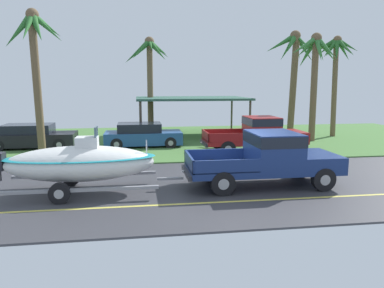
% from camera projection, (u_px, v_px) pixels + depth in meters
% --- Properties ---
extents(ground, '(36.00, 22.00, 0.11)m').
position_uv_depth(ground, '(195.00, 147.00, 21.29)').
color(ground, '#38383D').
extents(pickup_truck_towing, '(5.56, 2.15, 1.92)m').
position_uv_depth(pickup_truck_towing, '(272.00, 156.00, 12.97)').
color(pickup_truck_towing, navy).
rests_on(pickup_truck_towing, ground).
extents(boat_on_trailer, '(6.12, 2.28, 2.22)m').
position_uv_depth(boat_on_trailer, '(80.00, 163.00, 12.02)').
color(boat_on_trailer, gray).
rests_on(boat_on_trailer, ground).
extents(parked_pickup_background, '(5.53, 1.97, 1.90)m').
position_uv_depth(parked_pickup_background, '(261.00, 133.00, 19.21)').
color(parked_pickup_background, maroon).
rests_on(parked_pickup_background, ground).
extents(parked_sedan_near, '(4.63, 1.93, 1.38)m').
position_uv_depth(parked_sedan_near, '(32.00, 137.00, 20.44)').
color(parked_sedan_near, black).
rests_on(parked_sedan_near, ground).
extents(parked_sedan_far, '(4.37, 1.93, 1.38)m').
position_uv_depth(parked_sedan_far, '(142.00, 135.00, 21.03)').
color(parked_sedan_far, '#234C89').
rests_on(parked_sedan_far, ground).
extents(carport_awning, '(7.43, 5.12, 2.69)m').
position_uv_depth(carport_awning, '(191.00, 99.00, 24.91)').
color(carport_awning, '#4C4238').
rests_on(carport_awning, ground).
extents(palm_tree_near_left, '(3.12, 3.39, 6.72)m').
position_uv_depth(palm_tree_near_left, '(149.00, 62.00, 24.44)').
color(palm_tree_near_left, brown).
rests_on(palm_tree_near_left, ground).
extents(palm_tree_near_right, '(2.75, 3.17, 7.09)m').
position_uv_depth(palm_tree_near_right, '(34.00, 48.00, 17.20)').
color(palm_tree_near_right, brown).
rests_on(palm_tree_near_right, ground).
extents(palm_tree_mid, '(3.38, 2.77, 6.67)m').
position_uv_depth(palm_tree_mid, '(315.00, 62.00, 22.36)').
color(palm_tree_mid, brown).
rests_on(palm_tree_mid, ground).
extents(palm_tree_far_left, '(3.20, 2.99, 6.77)m').
position_uv_depth(palm_tree_far_left, '(335.00, 59.00, 24.45)').
color(palm_tree_far_left, brown).
rests_on(palm_tree_far_left, ground).
extents(palm_tree_far_right, '(3.41, 2.97, 7.13)m').
position_uv_depth(palm_tree_far_right, '(293.00, 62.00, 24.52)').
color(palm_tree_far_right, brown).
rests_on(palm_tree_far_right, ground).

